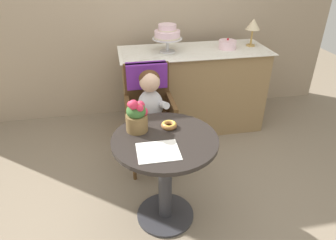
{
  "coord_description": "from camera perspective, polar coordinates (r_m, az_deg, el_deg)",
  "views": [
    {
      "loc": [
        -0.3,
        -1.66,
        1.83
      ],
      "look_at": [
        0.05,
        0.15,
        0.77
      ],
      "focal_mm": 32.3,
      "sensor_mm": 36.0,
      "label": 1
    }
  ],
  "objects": [
    {
      "name": "ground_plane",
      "position": [
        2.48,
        -0.5,
        -17.48
      ],
      "size": [
        8.0,
        8.0,
        0.0
      ],
      "primitive_type": "plane",
      "color": "gray"
    },
    {
      "name": "cafe_table",
      "position": [
        2.14,
        -0.56,
        -8.2
      ],
      "size": [
        0.72,
        0.72,
        0.72
      ],
      "color": "#282321",
      "rests_on": "ground"
    },
    {
      "name": "wicker_chair",
      "position": [
        2.7,
        -3.69,
        3.7
      ],
      "size": [
        0.42,
        0.45,
        0.95
      ],
      "rotation": [
        0.0,
        0.0,
        -0.03
      ],
      "color": "brown",
      "rests_on": "ground"
    },
    {
      "name": "seated_child",
      "position": [
        2.54,
        -3.25,
        2.95
      ],
      "size": [
        0.27,
        0.32,
        0.73
      ],
      "color": "silver",
      "rests_on": "ground"
    },
    {
      "name": "paper_napkin",
      "position": [
        1.89,
        -1.88,
        -5.94
      ],
      "size": [
        0.27,
        0.23,
        0.0
      ],
      "primitive_type": "cube",
      "rotation": [
        0.0,
        0.0,
        -0.01
      ],
      "color": "white",
      "rests_on": "cafe_table"
    },
    {
      "name": "donut_front",
      "position": [
        2.12,
        0.2,
        -0.93
      ],
      "size": [
        0.11,
        0.11,
        0.04
      ],
      "color": "#936033",
      "rests_on": "cafe_table"
    },
    {
      "name": "flower_vase",
      "position": [
        2.05,
        -5.93,
        0.83
      ],
      "size": [
        0.15,
        0.15,
        0.25
      ],
      "color": "brown",
      "rests_on": "cafe_table"
    },
    {
      "name": "display_counter",
      "position": [
        3.37,
        4.69,
        5.72
      ],
      "size": [
        1.56,
        0.62,
        0.9
      ],
      "color": "#93754C",
      "rests_on": "ground"
    },
    {
      "name": "tiered_cake_stand",
      "position": [
        3.1,
        -0.13,
        15.93
      ],
      "size": [
        0.3,
        0.3,
        0.27
      ],
      "color": "silver",
      "rests_on": "display_counter"
    },
    {
      "name": "round_layer_cake",
      "position": [
        3.3,
        11.16,
        13.81
      ],
      "size": [
        0.18,
        0.18,
        0.11
      ],
      "color": "silver",
      "rests_on": "display_counter"
    },
    {
      "name": "table_lamp",
      "position": [
        3.41,
        15.79,
        16.81
      ],
      "size": [
        0.15,
        0.15,
        0.28
      ],
      "color": "#B28C47",
      "rests_on": "display_counter"
    }
  ]
}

